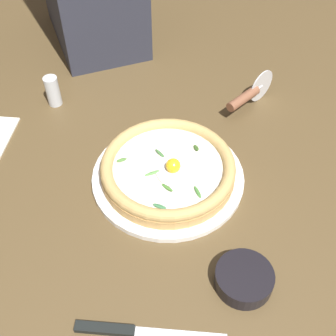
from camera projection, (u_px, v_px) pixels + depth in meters
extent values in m
cube|color=brown|center=(148.00, 177.00, 0.88)|extent=(2.40, 2.40, 0.03)
cylinder|color=white|center=(168.00, 177.00, 0.85)|extent=(0.30, 0.30, 0.01)
cylinder|color=tan|center=(168.00, 171.00, 0.84)|extent=(0.26, 0.26, 0.02)
torus|color=tan|center=(168.00, 166.00, 0.83)|extent=(0.26, 0.26, 0.02)
cylinder|color=white|center=(168.00, 167.00, 0.83)|extent=(0.22, 0.22, 0.00)
ellipsoid|color=white|center=(174.00, 170.00, 0.82)|extent=(0.08, 0.07, 0.01)
sphere|color=yellow|center=(173.00, 166.00, 0.81)|extent=(0.03, 0.03, 0.03)
ellipsoid|color=#355923|center=(196.00, 148.00, 0.86)|extent=(0.02, 0.01, 0.01)
ellipsoid|color=#3F7533|center=(198.00, 192.00, 0.78)|extent=(0.03, 0.01, 0.01)
ellipsoid|color=#3A6835|center=(160.00, 153.00, 0.85)|extent=(0.02, 0.02, 0.01)
ellipsoid|color=#548B45|center=(152.00, 173.00, 0.81)|extent=(0.01, 0.03, 0.01)
ellipsoid|color=#3C7848|center=(160.00, 206.00, 0.76)|extent=(0.02, 0.03, 0.01)
ellipsoid|color=#4E8B36|center=(167.00, 187.00, 0.79)|extent=(0.03, 0.02, 0.01)
ellipsoid|color=#50833B|center=(122.00, 161.00, 0.84)|extent=(0.02, 0.02, 0.01)
cylinder|color=black|center=(244.00, 279.00, 0.69)|extent=(0.10, 0.10, 0.03)
cylinder|color=silver|center=(261.00, 86.00, 1.00)|extent=(0.05, 0.06, 0.08)
cylinder|color=silver|center=(259.00, 88.00, 0.99)|extent=(0.02, 0.02, 0.01)
cylinder|color=brown|center=(243.00, 98.00, 0.97)|extent=(0.08, 0.09, 0.02)
cube|color=silver|center=(181.00, 336.00, 0.65)|extent=(0.04, 0.14, 0.00)
cube|color=black|center=(105.00, 329.00, 0.65)|extent=(0.03, 0.09, 0.01)
cylinder|color=silver|center=(53.00, 91.00, 0.99)|extent=(0.03, 0.03, 0.07)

